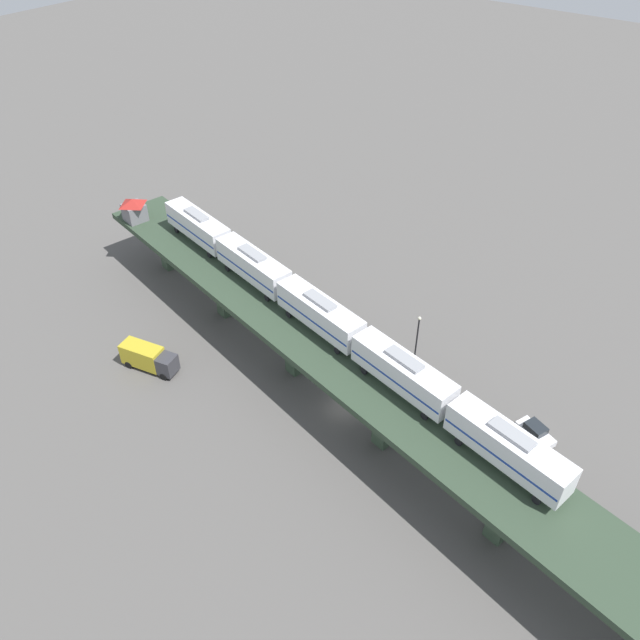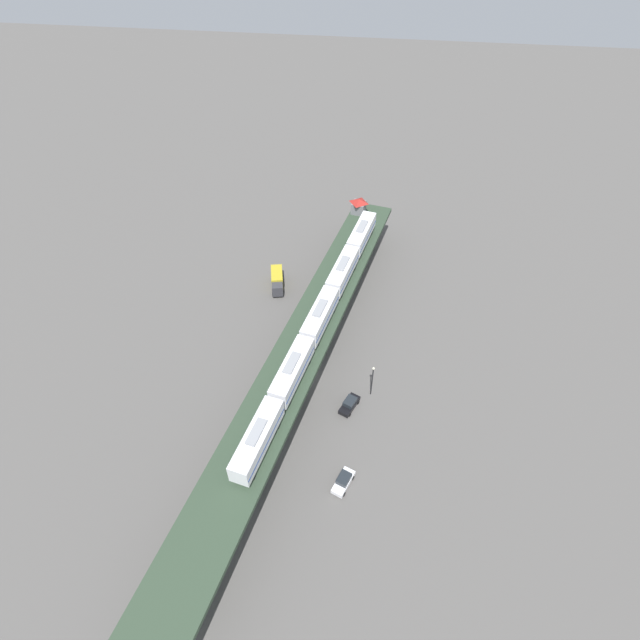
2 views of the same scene
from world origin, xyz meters
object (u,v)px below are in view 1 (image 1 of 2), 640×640
object	(u,v)px
signal_hut	(134,209)
street_lamp	(417,335)
street_car_black	(424,380)
street_car_white	(535,432)
subway_train	(320,313)
delivery_truck	(149,357)

from	to	relation	value
signal_hut	street_lamp	distance (m)	44.58
signal_hut	street_car_black	world-z (taller)	signal_hut
signal_hut	street_car_white	distance (m)	61.41
signal_hut	street_car_black	size ratio (longest dim) A/B	0.80
subway_train	street_car_white	size ratio (longest dim) A/B	12.98
signal_hut	street_car_black	xyz separation A→B (m)	(-2.83, 47.09, -8.38)
signal_hut	street_lamp	size ratio (longest dim) A/B	0.55
subway_train	delivery_truck	world-z (taller)	subway_train
street_car_white	signal_hut	bearing A→B (deg)	-86.95
delivery_truck	signal_hut	bearing A→B (deg)	-128.57
subway_train	street_car_white	bearing A→B (deg)	105.59
street_car_black	street_lamp	world-z (taller)	street_lamp
subway_train	delivery_truck	distance (m)	22.58
street_car_black	subway_train	bearing A→B (deg)	-59.18
subway_train	street_lamp	bearing A→B (deg)	142.40
street_lamp	signal_hut	bearing A→B (deg)	-82.03
street_lamp	street_car_black	bearing A→B (deg)	44.48
subway_train	street_car_black	xyz separation A→B (m)	(-6.39, 10.71, -9.12)
subway_train	street_car_black	size ratio (longest dim) A/B	12.98
delivery_truck	street_lamp	size ratio (longest dim) A/B	1.08
street_car_white	delivery_truck	xyz separation A→B (m)	(18.18, -42.01, 0.82)
signal_hut	delivery_truck	xyz separation A→B (m)	(14.94, 18.74, -7.55)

